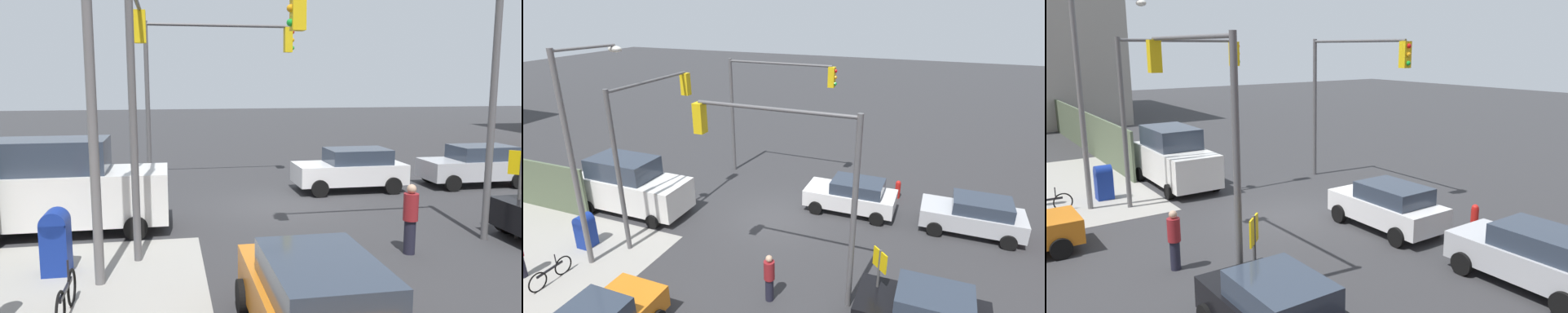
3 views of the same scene
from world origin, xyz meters
TOP-DOWN VIEW (x-y plane):
  - ground_plane at (0.00, 0.00)m, footprint 120.00×120.00m
  - traffic_signal_nw_corner at (-2.38, 4.50)m, footprint 5.54×0.36m
  - traffic_signal_se_corner at (2.15, -4.50)m, footprint 6.09×0.36m
  - traffic_signal_ne_corner at (4.50, 2.56)m, footprint 0.36×5.12m
  - street_lamp_corner at (5.14, 5.44)m, footprint 0.76×2.65m
  - warning_sign_two_way at (-5.40, 4.58)m, footprint 0.48×0.48m
  - mailbox_blue at (6.20, 5.00)m, footprint 0.56×0.64m
  - fire_hydrant at (-5.00, -4.20)m, footprint 0.26×0.26m
  - hatchback_black at (-6.84, 4.95)m, footprint 3.81×2.02m
  - hatchback_silver at (-8.41, -1.97)m, footprint 4.15×2.02m
  - coupe_white at (-3.13, -1.94)m, footprint 4.17×2.02m
  - van_white_delivery at (6.58, 1.80)m, footprint 5.40×2.32m
  - pedestrian_waiting at (-2.00, 5.20)m, footprint 0.36×0.36m
  - bicycle_leaning_on_fence at (5.60, 7.20)m, footprint 0.05×1.75m

SIDE VIEW (x-z plane):
  - ground_plane at x=0.00m, z-range 0.00..0.00m
  - bicycle_leaning_on_fence at x=5.60m, z-range -0.14..0.83m
  - fire_hydrant at x=-5.00m, z-range 0.02..0.96m
  - mailbox_blue at x=6.20m, z-range 0.05..1.48m
  - hatchback_black at x=-6.84m, z-range 0.03..1.65m
  - hatchback_silver at x=-8.41m, z-range 0.03..1.65m
  - coupe_white at x=-3.13m, z-range 0.03..1.65m
  - pedestrian_waiting at x=-2.00m, z-range 0.04..1.77m
  - van_white_delivery at x=6.58m, z-range -0.03..2.59m
  - warning_sign_two_way at x=-5.40m, z-range 0.44..2.84m
  - traffic_signal_ne_corner at x=4.50m, z-range 1.36..7.86m
  - traffic_signal_nw_corner at x=-2.38m, z-range 1.38..7.88m
  - traffic_signal_se_corner at x=2.15m, z-range 1.42..7.92m
  - street_lamp_corner at x=5.14m, z-range 0.70..8.70m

